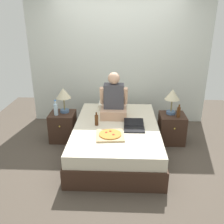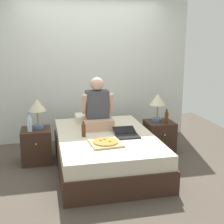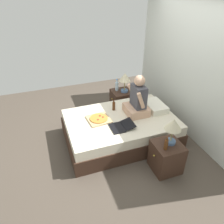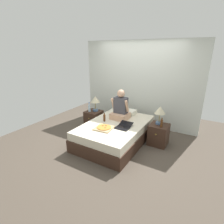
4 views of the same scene
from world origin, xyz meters
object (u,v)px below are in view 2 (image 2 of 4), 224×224
object	(u,v)px
lamp_on_right_nightstand	(158,101)
beer_bottle_on_bed	(84,130)
laptop	(127,134)
nightstand_right	(159,137)
bed	(106,151)
pizza_box	(106,143)
lamp_on_left_nightstand	(37,107)
nightstand_left	(37,146)
water_bottle	(29,124)
beer_bottle	(166,117)
person_seated	(97,110)

from	to	relation	value
lamp_on_right_nightstand	beer_bottle_on_bed	size ratio (longest dim) A/B	2.05
laptop	nightstand_right	bearing A→B (deg)	36.88
bed	pizza_box	world-z (taller)	pizza_box
bed	lamp_on_right_nightstand	world-z (taller)	lamp_on_right_nightstand
lamp_on_left_nightstand	nightstand_right	distance (m)	2.01
bed	nightstand_left	xyz separation A→B (m)	(-0.98, 0.41, 0.02)
lamp_on_left_nightstand	pizza_box	bearing A→B (deg)	-45.14
water_bottle	beer_bottle_on_bed	distance (m)	0.82
laptop	pizza_box	distance (m)	0.46
nightstand_left	beer_bottle_on_bed	bearing A→B (deg)	-33.22
beer_bottle	pizza_box	distance (m)	1.35
nightstand_right	beer_bottle	size ratio (longest dim) A/B	2.25
lamp_on_right_nightstand	person_seated	distance (m)	1.02
person_seated	laptop	size ratio (longest dim) A/B	1.87
laptop	lamp_on_right_nightstand	bearing A→B (deg)	40.64
nightstand_right	person_seated	xyz separation A→B (m)	(-1.04, -0.06, 0.52)
person_seated	pizza_box	xyz separation A→B (m)	(-0.03, -0.76, -0.27)
water_bottle	beer_bottle	size ratio (longest dim) A/B	1.20
bed	lamp_on_right_nightstand	xyz separation A→B (m)	(0.95, 0.46, 0.60)
laptop	beer_bottle_on_bed	world-z (taller)	beer_bottle_on_bed
pizza_box	beer_bottle_on_bed	xyz separation A→B (m)	(-0.24, 0.38, 0.07)
beer_bottle	beer_bottle_on_bed	bearing A→B (deg)	-166.27
beer_bottle	nightstand_right	bearing A→B (deg)	125.01
beer_bottle	pizza_box	size ratio (longest dim) A/B	0.53
lamp_on_right_nightstand	person_seated	bearing A→B (deg)	-173.85
bed	laptop	bearing A→B (deg)	-22.31
lamp_on_left_nightstand	beer_bottle_on_bed	world-z (taller)	lamp_on_left_nightstand
nightstand_right	laptop	distance (m)	0.91
bed	person_seated	bearing A→B (deg)	98.89
nightstand_left	water_bottle	xyz separation A→B (m)	(-0.08, -0.09, 0.37)
lamp_on_left_nightstand	nightstand_right	world-z (taller)	lamp_on_left_nightstand
lamp_on_left_nightstand	beer_bottle	xyz separation A→B (m)	(2.00, -0.15, -0.23)
laptop	beer_bottle_on_bed	bearing A→B (deg)	171.35
lamp_on_left_nightstand	water_bottle	size ratio (longest dim) A/B	1.63
lamp_on_left_nightstand	water_bottle	world-z (taller)	lamp_on_left_nightstand
person_seated	pizza_box	world-z (taller)	person_seated
water_bottle	beer_bottle_on_bed	world-z (taller)	water_bottle
person_seated	laptop	bearing A→B (deg)	-54.26
nightstand_right	nightstand_left	bearing A→B (deg)	180.00
bed	person_seated	distance (m)	0.65
bed	beer_bottle	distance (m)	1.16
lamp_on_right_nightstand	beer_bottle	distance (m)	0.29
water_bottle	pizza_box	distance (m)	1.23
nightstand_left	laptop	distance (m)	1.39
nightstand_right	beer_bottle	bearing A→B (deg)	-54.99
person_seated	pizza_box	bearing A→B (deg)	-91.96
laptop	pizza_box	size ratio (longest dim) A/B	0.96
bed	nightstand_right	bearing A→B (deg)	22.68
lamp_on_right_nightstand	pizza_box	bearing A→B (deg)	-140.04
nightstand_left	water_bottle	world-z (taller)	water_bottle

